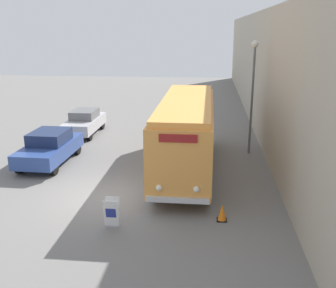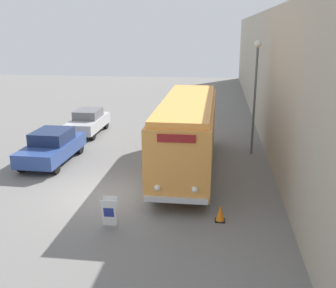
% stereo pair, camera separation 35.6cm
% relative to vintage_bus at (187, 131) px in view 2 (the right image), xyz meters
% --- Properties ---
extents(ground_plane, '(80.00, 80.00, 0.00)m').
position_rel_vintage_bus_xyz_m(ground_plane, '(-2.97, -3.50, -1.90)').
color(ground_plane, slate).
extents(building_wall_right, '(0.30, 60.00, 7.52)m').
position_rel_vintage_bus_xyz_m(building_wall_right, '(4.13, 6.50, 1.86)').
color(building_wall_right, '#B2A893').
rests_on(building_wall_right, ground_plane).
extents(vintage_bus, '(2.41, 9.85, 3.37)m').
position_rel_vintage_bus_xyz_m(vintage_bus, '(0.00, 0.00, 0.00)').
color(vintage_bus, black).
rests_on(vintage_bus, ground_plane).
extents(sign_board, '(0.50, 0.38, 1.00)m').
position_rel_vintage_bus_xyz_m(sign_board, '(-2.15, -5.86, -1.42)').
color(sign_board, gray).
rests_on(sign_board, ground_plane).
extents(streetlamp, '(0.36, 0.36, 5.90)m').
position_rel_vintage_bus_xyz_m(streetlamp, '(3.23, 2.91, 1.97)').
color(streetlamp, '#595E60').
rests_on(streetlamp, ground_plane).
extents(parked_car_near, '(2.02, 4.54, 1.62)m').
position_rel_vintage_bus_xyz_m(parked_car_near, '(-6.77, 0.23, -1.08)').
color(parked_car_near, black).
rests_on(parked_car_near, ground_plane).
extents(parked_car_mid, '(1.72, 4.21, 1.53)m').
position_rel_vintage_bus_xyz_m(parked_car_mid, '(-6.79, 5.86, -1.11)').
color(parked_car_mid, black).
rests_on(parked_car_mid, ground_plane).
extents(traffic_cone, '(0.36, 0.36, 0.61)m').
position_rel_vintage_bus_xyz_m(traffic_cone, '(1.58, -5.07, -1.60)').
color(traffic_cone, black).
rests_on(traffic_cone, ground_plane).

